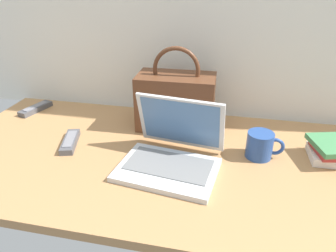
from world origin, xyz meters
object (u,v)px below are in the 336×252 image
object	(u,v)px
remote_control_near	(70,141)
remote_control_far	(36,108)
laptop	(172,153)
coffee_mug	(260,145)
handbag	(176,101)

from	to	relation	value
remote_control_near	remote_control_far	world-z (taller)	same
laptop	coffee_mug	xyz separation A→B (m)	(0.29, 0.11, 0.00)
coffee_mug	remote_control_near	size ratio (longest dim) A/B	0.76
coffee_mug	remote_control_near	xyz separation A→B (m)	(-0.68, -0.06, -0.04)
laptop	handbag	xyz separation A→B (m)	(-0.04, 0.27, 0.07)
coffee_mug	remote_control_far	distance (m)	1.00
remote_control_near	remote_control_far	size ratio (longest dim) A/B	1.00
laptop	coffee_mug	bearing A→B (deg)	20.77
laptop	remote_control_far	size ratio (longest dim) A/B	2.03
handbag	coffee_mug	bearing A→B (deg)	-26.39
laptop	coffee_mug	world-z (taller)	laptop
coffee_mug	handbag	distance (m)	0.37
remote_control_near	remote_control_far	distance (m)	0.38
remote_control_far	handbag	xyz separation A→B (m)	(0.65, -0.02, 0.10)
laptop	coffee_mug	size ratio (longest dim) A/B	2.67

